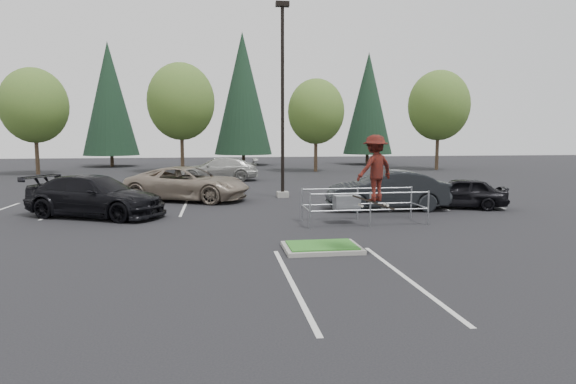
{
  "coord_description": "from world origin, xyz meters",
  "views": [
    {
      "loc": [
        -2.98,
        -13.39,
        3.31
      ],
      "look_at": [
        -0.77,
        1.5,
        1.53
      ],
      "focal_mm": 30.0,
      "sensor_mm": 36.0,
      "label": 1
    }
  ],
  "objects": [
    {
      "name": "stall_lines",
      "position": [
        -1.35,
        6.02,
        0.0
      ],
      "size": [
        22.62,
        17.6,
        0.01
      ],
      "color": "beige",
      "rests_on": "ground"
    },
    {
      "name": "cart_corral",
      "position": [
        1.99,
        4.0,
        0.81
      ],
      "size": [
        4.54,
        1.66,
        1.28
      ],
      "rotation": [
        0.0,
        0.0,
        0.01
      ],
      "color": "gray",
      "rests_on": "ground"
    },
    {
      "name": "car_l_black",
      "position": [
        -8.0,
        7.0,
        0.85
      ],
      "size": [
        6.29,
        4.59,
        1.69
      ],
      "primitive_type": "imported",
      "rotation": [
        0.0,
        0.0,
        1.14
      ],
      "color": "black",
      "rests_on": "ground"
    },
    {
      "name": "conif_c",
      "position": [
        14.0,
        39.5,
        6.85
      ],
      "size": [
        5.5,
        5.5,
        12.5
      ],
      "color": "#38281C",
      "rests_on": "ground"
    },
    {
      "name": "car_far_silver",
      "position": [
        -2.86,
        22.0,
        0.85
      ],
      "size": [
        5.95,
        2.68,
        1.69
      ],
      "primitive_type": "imported",
      "rotation": [
        0.0,
        0.0,
        4.66
      ],
      "color": "#A4A49F",
      "rests_on": "ground"
    },
    {
      "name": "conif_b",
      "position": [
        0.0,
        40.5,
        7.85
      ],
      "size": [
        6.38,
        6.38,
        14.5
      ],
      "color": "#38281C",
      "rests_on": "ground"
    },
    {
      "name": "decid_d",
      "position": [
        17.99,
        30.33,
        5.91
      ],
      "size": [
        5.76,
        5.76,
        9.43
      ],
      "color": "#38281C",
      "rests_on": "ground"
    },
    {
      "name": "ground",
      "position": [
        0.0,
        0.0,
        0.0
      ],
      "size": [
        120.0,
        120.0,
        0.0
      ],
      "primitive_type": "plane",
      "color": "black",
      "rests_on": "ground"
    },
    {
      "name": "light_pole",
      "position": [
        0.5,
        12.0,
        4.56
      ],
      "size": [
        0.7,
        0.6,
        10.12
      ],
      "color": "gray",
      "rests_on": "ground"
    },
    {
      "name": "decid_c",
      "position": [
        5.99,
        29.83,
        5.25
      ],
      "size": [
        5.12,
        5.12,
        8.38
      ],
      "color": "#38281C",
      "rests_on": "ground"
    },
    {
      "name": "conif_a",
      "position": [
        -14.0,
        40.0,
        7.1
      ],
      "size": [
        5.72,
        5.72,
        13.0
      ],
      "color": "#38281C",
      "rests_on": "ground"
    },
    {
      "name": "decid_b",
      "position": [
        -6.01,
        30.53,
        6.04
      ],
      "size": [
        5.89,
        5.89,
        9.64
      ],
      "color": "#38281C",
      "rests_on": "ground"
    },
    {
      "name": "car_l_tan",
      "position": [
        -4.5,
        11.5,
        0.86
      ],
      "size": [
        6.83,
        5.07,
        1.73
      ],
      "primitive_type": "imported",
      "rotation": [
        0.0,
        0.0,
        1.17
      ],
      "color": "gray",
      "rests_on": "ground"
    },
    {
      "name": "car_r_black",
      "position": [
        8.0,
        7.0,
        0.7
      ],
      "size": [
        4.43,
        2.97,
        1.4
      ],
      "primitive_type": "imported",
      "rotation": [
        0.0,
        0.0,
        4.36
      ],
      "color": "black",
      "rests_on": "ground"
    },
    {
      "name": "decid_a",
      "position": [
        -18.01,
        30.03,
        5.58
      ],
      "size": [
        5.44,
        5.44,
        8.91
      ],
      "color": "#38281C",
      "rests_on": "ground"
    },
    {
      "name": "car_r_charc",
      "position": [
        4.5,
        7.0,
        0.87
      ],
      "size": [
        5.41,
        2.26,
        1.74
      ],
      "primitive_type": "imported",
      "rotation": [
        0.0,
        0.0,
        4.63
      ],
      "color": "black",
      "rests_on": "ground"
    },
    {
      "name": "skateboarder",
      "position": [
        1.2,
        -1.0,
        2.42
      ],
      "size": [
        1.32,
        1.09,
        2.04
      ],
      "rotation": [
        0.0,
        0.0,
        3.58
      ],
      "color": "black",
      "rests_on": "ground"
    },
    {
      "name": "grass_median",
      "position": [
        0.0,
        0.0,
        0.08
      ],
      "size": [
        2.2,
        1.6,
        0.16
      ],
      "color": "gray",
      "rests_on": "ground"
    }
  ]
}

